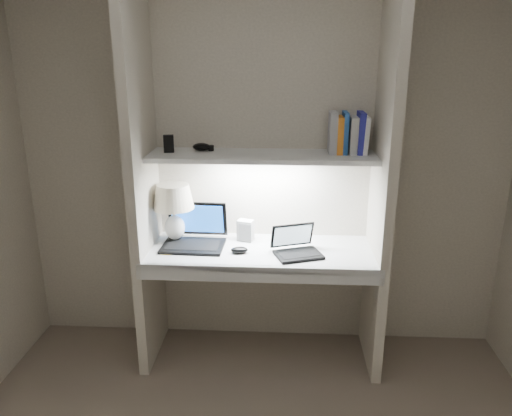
# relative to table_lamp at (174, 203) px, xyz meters

# --- Properties ---
(back_wall) EXTENTS (3.20, 0.01, 2.50)m
(back_wall) POSITION_rel_table_lamp_xyz_m (0.57, 0.17, 0.22)
(back_wall) COLOR beige
(back_wall) RESTS_ON floor
(alcove_panel_left) EXTENTS (0.06, 0.55, 2.50)m
(alcove_panel_left) POSITION_rel_table_lamp_xyz_m (-0.16, -0.10, 0.22)
(alcove_panel_left) COLOR beige
(alcove_panel_left) RESTS_ON floor
(alcove_panel_right) EXTENTS (0.06, 0.55, 2.50)m
(alcove_panel_right) POSITION_rel_table_lamp_xyz_m (1.30, -0.10, 0.22)
(alcove_panel_right) COLOR beige
(alcove_panel_right) RESTS_ON floor
(desk) EXTENTS (1.40, 0.55, 0.04)m
(desk) POSITION_rel_table_lamp_xyz_m (0.57, -0.10, -0.28)
(desk) COLOR white
(desk) RESTS_ON alcove_panel_left
(desk_apron) EXTENTS (1.46, 0.03, 0.10)m
(desk_apron) POSITION_rel_table_lamp_xyz_m (0.57, -0.36, -0.31)
(desk_apron) COLOR silver
(desk_apron) RESTS_ON desk
(shelf) EXTENTS (1.40, 0.36, 0.03)m
(shelf) POSITION_rel_table_lamp_xyz_m (0.57, -0.01, 0.32)
(shelf) COLOR silver
(shelf) RESTS_ON back_wall
(strip_light) EXTENTS (0.60, 0.04, 0.02)m
(strip_light) POSITION_rel_table_lamp_xyz_m (0.57, -0.01, 0.30)
(strip_light) COLOR white
(strip_light) RESTS_ON shelf
(table_lamp) EXTENTS (0.27, 0.27, 0.39)m
(table_lamp) POSITION_rel_table_lamp_xyz_m (0.00, 0.00, 0.00)
(table_lamp) COLOR white
(table_lamp) RESTS_ON desk
(laptop_main) EXTENTS (0.40, 0.35, 0.26)m
(laptop_main) POSITION_rel_table_lamp_xyz_m (0.14, -0.04, -0.20)
(laptop_main) COLOR black
(laptop_main) RESTS_ON desk
(laptop_netbook) EXTENTS (0.34, 0.32, 0.18)m
(laptop_netbook) POSITION_rel_table_lamp_xyz_m (0.79, -0.16, -0.22)
(laptop_netbook) COLOR black
(laptop_netbook) RESTS_ON desk
(speaker) EXTENTS (0.12, 0.10, 0.14)m
(speaker) POSITION_rel_table_lamp_xyz_m (0.46, 0.04, -0.19)
(speaker) COLOR silver
(speaker) RESTS_ON desk
(mouse) EXTENTS (0.11, 0.08, 0.04)m
(mouse) POSITION_rel_table_lamp_xyz_m (0.44, -0.17, -0.24)
(mouse) COLOR black
(mouse) RESTS_ON desk
(cable_coil) EXTENTS (0.10, 0.10, 0.01)m
(cable_coil) POSITION_rel_table_lamp_xyz_m (0.83, -0.15, -0.26)
(cable_coil) COLOR black
(cable_coil) RESTS_ON desk
(sticky_note) EXTENTS (0.07, 0.07, 0.00)m
(sticky_note) POSITION_rel_table_lamp_xyz_m (-0.01, -0.20, -0.26)
(sticky_note) COLOR yellow
(sticky_note) RESTS_ON desk
(book_row) EXTENTS (0.24, 0.17, 0.25)m
(book_row) POSITION_rel_table_lamp_xyz_m (1.10, 0.05, 0.45)
(book_row) COLOR white
(book_row) RESTS_ON shelf
(shelf_box) EXTENTS (0.07, 0.06, 0.11)m
(shelf_box) POSITION_rel_table_lamp_xyz_m (-0.01, 0.01, 0.39)
(shelf_box) COLOR black
(shelf_box) RESTS_ON shelf
(shelf_gadget) EXTENTS (0.12, 0.08, 0.05)m
(shelf_gadget) POSITION_rel_table_lamp_xyz_m (0.18, 0.07, 0.36)
(shelf_gadget) COLOR black
(shelf_gadget) RESTS_ON shelf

